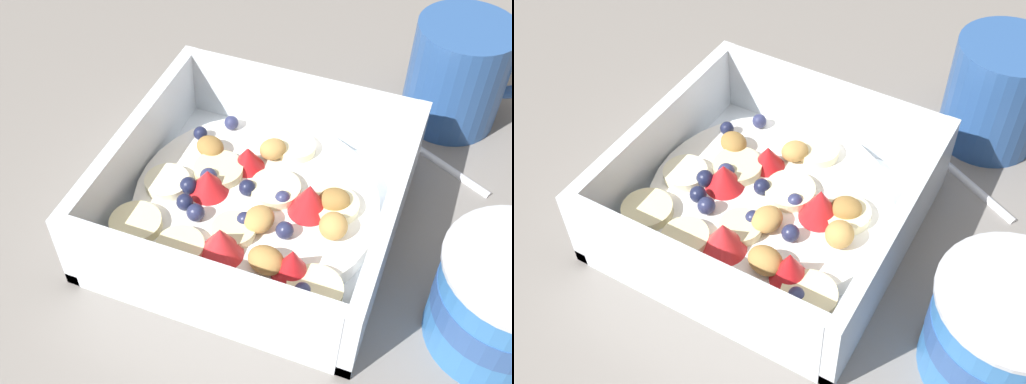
# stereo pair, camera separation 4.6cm
# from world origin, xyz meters

# --- Properties ---
(ground_plane) EXTENTS (2.40, 2.40, 0.00)m
(ground_plane) POSITION_xyz_m (0.00, 0.00, 0.00)
(ground_plane) COLOR gray
(fruit_bowl) EXTENTS (0.20, 0.20, 0.06)m
(fruit_bowl) POSITION_xyz_m (0.00, -0.02, 0.02)
(fruit_bowl) COLOR white
(fruit_bowl) RESTS_ON ground
(spoon) EXTENTS (0.10, 0.16, 0.01)m
(spoon) POSITION_xyz_m (-0.14, 0.03, 0.00)
(spoon) COLOR silver
(spoon) RESTS_ON ground
(yogurt_cup) EXTENTS (0.09, 0.09, 0.07)m
(yogurt_cup) POSITION_xyz_m (0.04, 0.16, 0.04)
(yogurt_cup) COLOR #3370B7
(yogurt_cup) RESTS_ON ground
(coffee_mug) EXTENTS (0.08, 0.11, 0.09)m
(coffee_mug) POSITION_xyz_m (-0.17, 0.09, 0.05)
(coffee_mug) COLOR #2D5699
(coffee_mug) RESTS_ON ground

